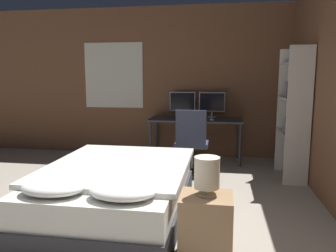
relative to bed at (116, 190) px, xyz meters
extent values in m
cube|color=brown|center=(0.28, 2.81, 1.08)|extent=(12.00, 0.06, 2.70)
cube|color=silver|center=(-0.93, 2.77, 1.20)|extent=(1.12, 0.01, 1.20)
cube|color=black|center=(-0.93, 2.78, 1.20)|extent=(1.04, 0.01, 1.12)
cube|color=#2D2D33|center=(0.00, 0.02, -0.16)|extent=(1.42, 2.01, 0.22)
cube|color=silver|center=(0.00, 0.02, 0.08)|extent=(1.36, 1.95, 0.26)
cube|color=silver|center=(0.00, 0.14, 0.24)|extent=(1.46, 1.69, 0.05)
ellipsoid|color=white|center=(-0.30, -0.74, 0.28)|extent=(0.55, 0.38, 0.13)
ellipsoid|color=white|center=(0.30, -0.74, 0.28)|extent=(0.55, 0.38, 0.13)
cube|color=#997551|center=(0.98, -0.71, 0.00)|extent=(0.41, 0.36, 0.54)
cylinder|color=gray|center=(0.98, -0.71, 0.28)|extent=(0.15, 0.15, 0.01)
cylinder|color=gray|center=(0.98, -0.71, 0.31)|extent=(0.02, 0.02, 0.05)
cylinder|color=beige|center=(0.98, -0.71, 0.45)|extent=(0.20, 0.20, 0.24)
cube|color=#38383D|center=(0.65, 2.40, 0.45)|extent=(1.58, 0.68, 0.03)
cylinder|color=#2D2D33|center=(-0.09, 2.11, 0.08)|extent=(0.05, 0.05, 0.71)
cylinder|color=#2D2D33|center=(1.39, 2.11, 0.08)|extent=(0.05, 0.05, 0.71)
cylinder|color=#2D2D33|center=(-0.09, 2.69, 0.08)|extent=(0.05, 0.05, 0.71)
cylinder|color=#2D2D33|center=(1.39, 2.69, 0.08)|extent=(0.05, 0.05, 0.71)
cylinder|color=#B7B7BC|center=(0.39, 2.64, 0.47)|extent=(0.16, 0.16, 0.01)
cylinder|color=#B7B7BC|center=(0.39, 2.64, 0.52)|extent=(0.03, 0.03, 0.09)
cube|color=#B7B7BC|center=(0.39, 2.64, 0.74)|extent=(0.46, 0.03, 0.34)
cube|color=black|center=(0.39, 2.62, 0.74)|extent=(0.43, 0.00, 0.31)
cylinder|color=#B7B7BC|center=(0.91, 2.64, 0.47)|extent=(0.16, 0.16, 0.01)
cylinder|color=#B7B7BC|center=(0.91, 2.64, 0.52)|extent=(0.03, 0.03, 0.09)
cube|color=#B7B7BC|center=(0.91, 2.64, 0.74)|extent=(0.46, 0.03, 0.34)
cube|color=black|center=(0.91, 2.62, 0.74)|extent=(0.43, 0.00, 0.31)
cube|color=#B7B7BC|center=(0.65, 2.17, 0.48)|extent=(0.37, 0.13, 0.02)
ellipsoid|color=#B7B7BC|center=(0.92, 2.17, 0.48)|extent=(0.07, 0.05, 0.04)
cylinder|color=black|center=(0.64, 1.75, -0.25)|extent=(0.52, 0.52, 0.04)
cylinder|color=gray|center=(0.64, 1.75, -0.05)|extent=(0.05, 0.05, 0.36)
cube|color=#33384C|center=(0.64, 1.75, 0.17)|extent=(0.49, 0.49, 0.07)
cube|color=#33384C|center=(0.64, 1.53, 0.45)|extent=(0.44, 0.05, 0.50)
cube|color=beige|center=(2.08, 1.29, 0.66)|extent=(0.32, 0.02, 1.85)
cube|color=beige|center=(2.08, 2.01, 0.66)|extent=(0.32, 0.02, 1.85)
cube|color=beige|center=(2.08, 1.65, 0.38)|extent=(0.32, 0.70, 0.02)
cube|color=beige|center=(2.08, 1.65, 0.88)|extent=(0.32, 0.70, 0.02)
cube|color=beige|center=(2.08, 1.65, 1.36)|extent=(0.32, 0.70, 0.02)
cube|color=#2D4784|center=(2.08, 1.32, 0.48)|extent=(0.26, 0.03, 0.18)
cube|color=#7A387F|center=(2.08, 1.36, 0.48)|extent=(0.26, 0.02, 0.18)
cube|color=#337042|center=(2.08, 1.40, 0.53)|extent=(0.26, 0.03, 0.27)
cube|color=#BCB29E|center=(2.08, 1.44, 0.51)|extent=(0.26, 0.03, 0.24)
cube|color=#28282D|center=(2.08, 1.47, 0.52)|extent=(0.26, 0.03, 0.25)
cube|color=#BCB29E|center=(2.08, 1.52, 0.51)|extent=(0.26, 0.03, 0.24)
cube|color=teal|center=(2.08, 1.56, 0.50)|extent=(0.26, 0.04, 0.22)
cube|color=teal|center=(2.08, 1.33, 1.01)|extent=(0.26, 0.04, 0.24)
cube|color=orange|center=(2.08, 1.37, 1.00)|extent=(0.26, 0.03, 0.21)
cube|color=orange|center=(2.08, 1.40, 0.99)|extent=(0.26, 0.02, 0.19)
cube|color=#337042|center=(2.08, 1.44, 0.99)|extent=(0.26, 0.04, 0.20)
cube|color=#28282D|center=(2.08, 1.48, 0.99)|extent=(0.26, 0.03, 0.20)
cube|color=#2D4784|center=(2.08, 1.52, 1.01)|extent=(0.26, 0.04, 0.23)
cube|color=#BCB29E|center=(2.08, 1.56, 1.02)|extent=(0.26, 0.03, 0.26)
cube|color=teal|center=(2.08, 1.60, 1.00)|extent=(0.26, 0.03, 0.21)
cube|color=orange|center=(2.08, 1.64, 1.01)|extent=(0.26, 0.03, 0.23)
camera|label=1|loc=(1.07, -3.18, 1.19)|focal=35.00mm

